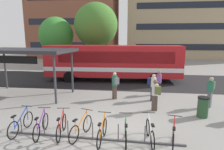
{
  "coord_description": "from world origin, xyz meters",
  "views": [
    {
      "loc": [
        1.19,
        -7.53,
        3.87
      ],
      "look_at": [
        -0.26,
        4.06,
        1.62
      ],
      "focal_mm": 31.03,
      "sensor_mm": 36.0,
      "label": 1
    }
  ],
  "objects_px": {
    "parked_bicycle_orange_3": "(81,128)",
    "commuter_olive_pack_2": "(211,90)",
    "parked_bicycle_white_6": "(150,133)",
    "transit_shelter": "(25,52)",
    "trash_bin": "(203,107)",
    "street_tree_0": "(96,25)",
    "commuter_navy_pack_5": "(153,85)",
    "street_tree_1": "(56,35)",
    "parked_bicycle_red_2": "(61,127)",
    "parked_bicycle_blue_0": "(21,124)",
    "commuter_grey_pack_0": "(115,84)",
    "parked_bicycle_green_5": "(126,133)",
    "parked_bicycle_purple_1": "(41,126)",
    "parked_bicycle_orange_4": "(102,132)",
    "city_bus": "(112,61)",
    "parked_bicycle_red_7": "(173,136)",
    "commuter_red_pack_4": "(159,81)",
    "commuter_olive_pack_3": "(155,93)"
  },
  "relations": [
    {
      "from": "parked_bicycle_purple_1",
      "to": "trash_bin",
      "type": "height_order",
      "value": "trash_bin"
    },
    {
      "from": "transit_shelter",
      "to": "commuter_olive_pack_3",
      "type": "height_order",
      "value": "transit_shelter"
    },
    {
      "from": "parked_bicycle_green_5",
      "to": "commuter_grey_pack_0",
      "type": "xyz_separation_m",
      "value": [
        -0.98,
        5.18,
        0.62
      ]
    },
    {
      "from": "parked_bicycle_white_6",
      "to": "commuter_red_pack_4",
      "type": "height_order",
      "value": "commuter_red_pack_4"
    },
    {
      "from": "transit_shelter",
      "to": "street_tree_1",
      "type": "bearing_deg",
      "value": 105.11
    },
    {
      "from": "transit_shelter",
      "to": "trash_bin",
      "type": "height_order",
      "value": "transit_shelter"
    },
    {
      "from": "parked_bicycle_white_6",
      "to": "parked_bicycle_red_7",
      "type": "height_order",
      "value": "same"
    },
    {
      "from": "transit_shelter",
      "to": "street_tree_0",
      "type": "xyz_separation_m",
      "value": [
        2.83,
        9.64,
        2.3
      ]
    },
    {
      "from": "parked_bicycle_orange_3",
      "to": "commuter_olive_pack_2",
      "type": "height_order",
      "value": "commuter_olive_pack_2"
    },
    {
      "from": "city_bus",
      "to": "parked_bicycle_red_2",
      "type": "height_order",
      "value": "city_bus"
    },
    {
      "from": "commuter_navy_pack_5",
      "to": "street_tree_1",
      "type": "distance_m",
      "value": 14.5
    },
    {
      "from": "parked_bicycle_purple_1",
      "to": "parked_bicycle_orange_4",
      "type": "relative_size",
      "value": 0.99
    },
    {
      "from": "parked_bicycle_red_7",
      "to": "commuter_olive_pack_2",
      "type": "height_order",
      "value": "commuter_olive_pack_2"
    },
    {
      "from": "parked_bicycle_white_6",
      "to": "commuter_grey_pack_0",
      "type": "relative_size",
      "value": 0.98
    },
    {
      "from": "parked_bicycle_purple_1",
      "to": "transit_shelter",
      "type": "distance_m",
      "value": 6.79
    },
    {
      "from": "trash_bin",
      "to": "commuter_grey_pack_0",
      "type": "bearing_deg",
      "value": 153.61
    },
    {
      "from": "parked_bicycle_white_6",
      "to": "street_tree_1",
      "type": "bearing_deg",
      "value": 27.27
    },
    {
      "from": "parked_bicycle_green_5",
      "to": "parked_bicycle_orange_3",
      "type": "bearing_deg",
      "value": 79.89
    },
    {
      "from": "parked_bicycle_green_5",
      "to": "commuter_grey_pack_0",
      "type": "height_order",
      "value": "commuter_grey_pack_0"
    },
    {
      "from": "commuter_grey_pack_0",
      "to": "commuter_olive_pack_2",
      "type": "xyz_separation_m",
      "value": [
        5.47,
        -0.81,
        0.0
      ]
    },
    {
      "from": "parked_bicycle_green_5",
      "to": "street_tree_1",
      "type": "height_order",
      "value": "street_tree_1"
    },
    {
      "from": "parked_bicycle_blue_0",
      "to": "trash_bin",
      "type": "xyz_separation_m",
      "value": [
        7.98,
        2.63,
        0.13
      ]
    },
    {
      "from": "transit_shelter",
      "to": "commuter_olive_pack_2",
      "type": "height_order",
      "value": "transit_shelter"
    },
    {
      "from": "trash_bin",
      "to": "street_tree_0",
      "type": "xyz_separation_m",
      "value": [
        -7.82,
        12.07,
        4.74
      ]
    },
    {
      "from": "parked_bicycle_orange_4",
      "to": "commuter_grey_pack_0",
      "type": "distance_m",
      "value": 5.24
    },
    {
      "from": "commuter_red_pack_4",
      "to": "commuter_grey_pack_0",
      "type": "bearing_deg",
      "value": -98.44
    },
    {
      "from": "parked_bicycle_orange_4",
      "to": "commuter_grey_pack_0",
      "type": "xyz_separation_m",
      "value": [
        -0.09,
        5.2,
        0.62
      ]
    },
    {
      "from": "commuter_navy_pack_5",
      "to": "city_bus",
      "type": "bearing_deg",
      "value": 144.86
    },
    {
      "from": "commuter_olive_pack_3",
      "to": "city_bus",
      "type": "bearing_deg",
      "value": -3.55
    },
    {
      "from": "commuter_olive_pack_2",
      "to": "parked_bicycle_blue_0",
      "type": "bearing_deg",
      "value": -29.59
    },
    {
      "from": "parked_bicycle_white_6",
      "to": "commuter_olive_pack_2",
      "type": "height_order",
      "value": "commuter_olive_pack_2"
    },
    {
      "from": "parked_bicycle_red_2",
      "to": "commuter_navy_pack_5",
      "type": "relative_size",
      "value": 1.01
    },
    {
      "from": "parked_bicycle_green_5",
      "to": "transit_shelter",
      "type": "height_order",
      "value": "transit_shelter"
    },
    {
      "from": "parked_bicycle_orange_4",
      "to": "commuter_olive_pack_2",
      "type": "relative_size",
      "value": 0.99
    },
    {
      "from": "parked_bicycle_white_6",
      "to": "trash_bin",
      "type": "xyz_separation_m",
      "value": [
        2.75,
        2.75,
        0.13
      ]
    },
    {
      "from": "parked_bicycle_green_5",
      "to": "commuter_olive_pack_2",
      "type": "distance_m",
      "value": 6.3
    },
    {
      "from": "parked_bicycle_orange_3",
      "to": "commuter_olive_pack_2",
      "type": "relative_size",
      "value": 0.96
    },
    {
      "from": "parked_bicycle_white_6",
      "to": "commuter_navy_pack_5",
      "type": "bearing_deg",
      "value": -11.44
    },
    {
      "from": "commuter_grey_pack_0",
      "to": "commuter_olive_pack_3",
      "type": "bearing_deg",
      "value": -162.1
    },
    {
      "from": "street_tree_0",
      "to": "commuter_olive_pack_2",
      "type": "bearing_deg",
      "value": -50.72
    },
    {
      "from": "city_bus",
      "to": "commuter_olive_pack_2",
      "type": "bearing_deg",
      "value": 133.44
    },
    {
      "from": "parked_bicycle_orange_4",
      "to": "parked_bicycle_white_6",
      "type": "xyz_separation_m",
      "value": [
        1.79,
        0.16,
        0.0
      ]
    },
    {
      "from": "transit_shelter",
      "to": "commuter_olive_pack_3",
      "type": "relative_size",
      "value": 3.83
    },
    {
      "from": "parked_bicycle_red_2",
      "to": "street_tree_0",
      "type": "xyz_separation_m",
      "value": [
        -1.59,
        14.75,
        4.87
      ]
    },
    {
      "from": "parked_bicycle_orange_3",
      "to": "parked_bicycle_blue_0",
      "type": "bearing_deg",
      "value": 103.44
    },
    {
      "from": "parked_bicycle_blue_0",
      "to": "transit_shelter",
      "type": "relative_size",
      "value": 0.27
    },
    {
      "from": "street_tree_1",
      "to": "trash_bin",
      "type": "bearing_deg",
      "value": -44.1
    },
    {
      "from": "parked_bicycle_orange_3",
      "to": "city_bus",
      "type": "bearing_deg",
      "value": 15.21
    },
    {
      "from": "parked_bicycle_red_2",
      "to": "parked_bicycle_green_5",
      "type": "distance_m",
      "value": 2.58
    },
    {
      "from": "street_tree_0",
      "to": "street_tree_1",
      "type": "height_order",
      "value": "street_tree_0"
    }
  ]
}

